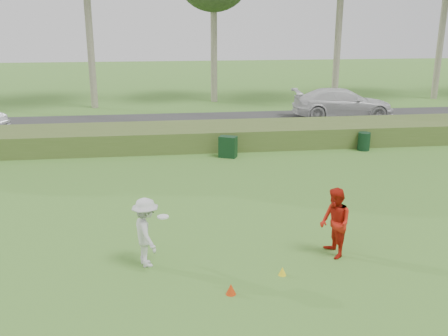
{
  "coord_description": "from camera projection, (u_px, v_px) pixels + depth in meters",
  "views": [
    {
      "loc": [
        -1.85,
        -10.1,
        5.56
      ],
      "look_at": [
        0.0,
        4.0,
        1.3
      ],
      "focal_mm": 40.0,
      "sensor_mm": 36.0,
      "label": 1
    }
  ],
  "objects": [
    {
      "name": "utility_cabinet",
      "position": [
        228.0,
        147.0,
        20.76
      ],
      "size": [
        0.83,
        0.7,
        0.89
      ],
      "primitive_type": "cube",
      "rotation": [
        0.0,
        0.0,
        -0.44
      ],
      "color": "#11331A",
      "rests_on": "ground"
    },
    {
      "name": "trash_bin",
      "position": [
        364.0,
        141.0,
        21.89
      ],
      "size": [
        0.7,
        0.7,
        0.79
      ],
      "primitive_type": "cylinder",
      "rotation": [
        0.0,
        0.0,
        -0.4
      ],
      "color": "black",
      "rests_on": "ground"
    },
    {
      "name": "reed_strip",
      "position": [
        201.0,
        136.0,
        22.69
      ],
      "size": [
        80.0,
        3.0,
        0.9
      ],
      "primitive_type": "cube",
      "color": "#445D25",
      "rests_on": "ground"
    },
    {
      "name": "player_red",
      "position": [
        335.0,
        223.0,
        11.97
      ],
      "size": [
        0.73,
        0.89,
        1.72
      ],
      "primitive_type": "imported",
      "rotation": [
        0.0,
        0.0,
        -1.48
      ],
      "color": "red",
      "rests_on": "ground"
    },
    {
      "name": "park_road",
      "position": [
        193.0,
        123.0,
        27.56
      ],
      "size": [
        80.0,
        6.0,
        0.06
      ],
      "primitive_type": "cube",
      "color": "#2D2D2D",
      "rests_on": "ground"
    },
    {
      "name": "player_white",
      "position": [
        146.0,
        232.0,
        11.52
      ],
      "size": [
        0.98,
        1.2,
        1.65
      ],
      "rotation": [
        0.0,
        0.0,
        1.86
      ],
      "color": "silver",
      "rests_on": "ground"
    },
    {
      "name": "ground",
      "position": [
        247.0,
        272.0,
        11.42
      ],
      "size": [
        120.0,
        120.0,
        0.0
      ],
      "primitive_type": "plane",
      "color": "#3D7627",
      "rests_on": "ground"
    },
    {
      "name": "cone_yellow",
      "position": [
        282.0,
        271.0,
        11.25
      ],
      "size": [
        0.18,
        0.18,
        0.2
      ],
      "primitive_type": "cone",
      "color": "yellow",
      "rests_on": "ground"
    },
    {
      "name": "cone_orange",
      "position": [
        231.0,
        289.0,
        10.47
      ],
      "size": [
        0.22,
        0.22,
        0.24
      ],
      "primitive_type": "cone",
      "color": "red",
      "rests_on": "ground"
    },
    {
      "name": "car_right",
      "position": [
        343.0,
        103.0,
        28.73
      ],
      "size": [
        5.97,
        2.97,
        1.67
      ],
      "primitive_type": "imported",
      "rotation": [
        0.0,
        0.0,
        1.46
      ],
      "color": "silver",
      "rests_on": "park_road"
    }
  ]
}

